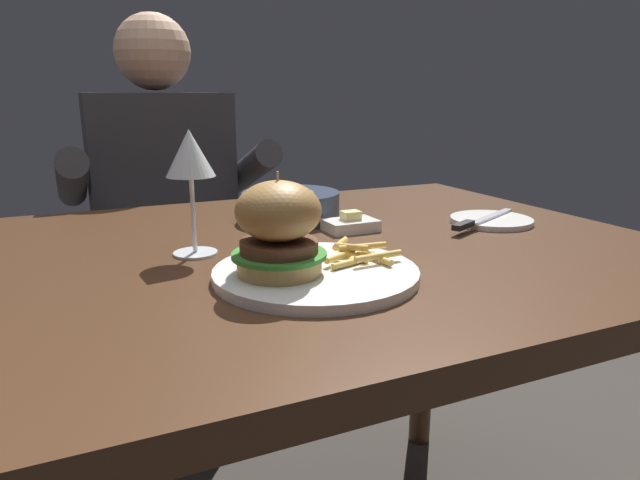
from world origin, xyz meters
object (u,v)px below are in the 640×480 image
(bread_plate, at_px, (490,220))
(diner_person, at_px, (167,249))
(butter_dish, at_px, (351,224))
(burger_sandwich, at_px, (279,228))
(wine_glass, at_px, (190,158))
(main_plate, at_px, (316,273))
(soup_bowl, at_px, (291,205))
(table_knife, at_px, (478,220))

(bread_plate, distance_m, diner_person, 0.89)
(butter_dish, bearing_deg, burger_sandwich, -135.13)
(wine_glass, bearing_deg, bread_plate, -1.61)
(burger_sandwich, height_order, diner_person, diner_person)
(main_plate, relative_size, soup_bowl, 1.45)
(main_plate, distance_m, soup_bowl, 0.37)
(main_plate, distance_m, table_knife, 0.42)
(main_plate, height_order, soup_bowl, soup_bowl)
(table_knife, bearing_deg, main_plate, -159.71)
(butter_dish, bearing_deg, wine_glass, -172.80)
(wine_glass, distance_m, soup_bowl, 0.30)
(wine_glass, height_order, table_knife, wine_glass)
(burger_sandwich, relative_size, diner_person, 0.11)
(wine_glass, bearing_deg, main_plate, -56.90)
(main_plate, relative_size, butter_dish, 3.00)
(wine_glass, bearing_deg, soup_bowl, 36.58)
(burger_sandwich, xyz_separation_m, diner_person, (0.00, 0.88, -0.25))
(wine_glass, relative_size, table_knife, 0.90)
(burger_sandwich, relative_size, table_knife, 0.63)
(table_knife, distance_m, butter_dish, 0.24)
(butter_dish, bearing_deg, diner_person, 108.27)
(diner_person, bearing_deg, main_plate, -86.75)
(table_knife, xyz_separation_m, soup_bowl, (-0.29, 0.21, 0.02))
(table_knife, bearing_deg, wine_glass, 175.77)
(bread_plate, height_order, soup_bowl, soup_bowl)
(burger_sandwich, height_order, wine_glass, wine_glass)
(burger_sandwich, relative_size, wine_glass, 0.70)
(butter_dish, relative_size, soup_bowl, 0.48)
(burger_sandwich, bearing_deg, main_plate, -1.86)
(main_plate, bearing_deg, burger_sandwich, 178.14)
(burger_sandwich, height_order, soup_bowl, burger_sandwich)
(soup_bowl, bearing_deg, wine_glass, -143.42)
(main_plate, bearing_deg, bread_plate, 20.89)
(burger_sandwich, distance_m, diner_person, 0.92)
(main_plate, distance_m, wine_glass, 0.26)
(butter_dish, height_order, diner_person, diner_person)
(wine_glass, xyz_separation_m, soup_bowl, (0.23, 0.17, -0.12))
(burger_sandwich, bearing_deg, wine_glass, 110.69)
(main_plate, distance_m, bread_plate, 0.47)
(bread_plate, relative_size, butter_dish, 1.67)
(bread_plate, distance_m, table_knife, 0.05)
(main_plate, bearing_deg, diner_person, 93.25)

